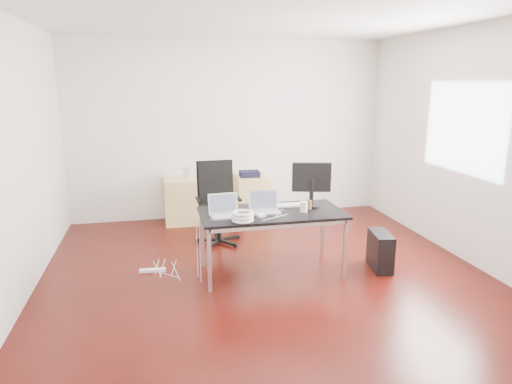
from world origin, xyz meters
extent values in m
plane|color=#320805|center=(0.00, 0.00, 0.00)|extent=(5.00, 5.00, 0.00)
plane|color=silver|center=(0.00, 0.00, 2.80)|extent=(5.00, 5.00, 0.00)
plane|color=silver|center=(0.00, 2.50, 1.40)|extent=(5.00, 0.00, 5.00)
plane|color=silver|center=(0.00, -2.50, 1.40)|extent=(5.00, 0.00, 5.00)
plane|color=silver|center=(-2.50, 0.00, 1.40)|extent=(0.00, 5.00, 5.00)
plane|color=silver|center=(2.50, 0.00, 1.40)|extent=(0.00, 5.00, 5.00)
plane|color=white|center=(2.48, 0.20, 1.60)|extent=(0.00, 1.50, 1.50)
cube|color=black|center=(0.08, 0.09, 0.71)|extent=(1.60, 0.80, 0.03)
cube|color=silver|center=(-0.67, -0.26, 0.35)|extent=(0.04, 0.04, 0.70)
cube|color=silver|center=(-0.67, 0.44, 0.35)|extent=(0.04, 0.04, 0.70)
cube|color=silver|center=(0.83, -0.26, 0.35)|extent=(0.04, 0.04, 0.70)
cube|color=silver|center=(0.83, 0.44, 0.35)|extent=(0.04, 0.04, 0.70)
cylinder|color=black|center=(-0.37, 1.19, 0.23)|extent=(0.06, 0.06, 0.47)
cube|color=black|center=(-0.37, 1.19, 0.50)|extent=(0.50, 0.48, 0.06)
cube|color=black|center=(-0.38, 1.41, 0.81)|extent=(0.46, 0.11, 0.55)
cube|color=tan|center=(-0.82, 2.23, 0.35)|extent=(0.50, 0.50, 0.70)
cube|color=tan|center=(0.30, 2.23, 0.35)|extent=(0.50, 0.50, 0.70)
cube|color=black|center=(1.35, -0.08, 0.22)|extent=(0.27, 0.48, 0.44)
cylinder|color=black|center=(-0.01, 1.88, 0.14)|extent=(0.26, 0.26, 0.28)
cube|color=white|center=(-1.27, 0.39, 0.02)|extent=(0.30, 0.08, 0.04)
cube|color=silver|center=(-0.46, -0.01, 0.74)|extent=(0.35, 0.26, 0.01)
cube|color=silver|center=(-0.47, 0.10, 0.85)|extent=(0.33, 0.08, 0.22)
cube|color=#475166|center=(-0.47, 0.10, 0.85)|extent=(0.29, 0.06, 0.18)
cube|color=silver|center=(-0.01, 0.06, 0.74)|extent=(0.35, 0.26, 0.01)
cube|color=silver|center=(0.00, 0.17, 0.85)|extent=(0.33, 0.08, 0.22)
cube|color=#475166|center=(0.00, 0.16, 0.85)|extent=(0.29, 0.06, 0.18)
cylinder|color=black|center=(0.59, 0.22, 0.74)|extent=(0.26, 0.26, 0.02)
cylinder|color=black|center=(0.59, 0.22, 0.90)|extent=(0.05, 0.05, 0.30)
cube|color=black|center=(0.59, 0.24, 1.07)|extent=(0.45, 0.16, 0.34)
cube|color=#475166|center=(0.59, 0.27, 1.07)|extent=(0.38, 0.10, 0.29)
cube|color=white|center=(0.28, 0.27, 0.74)|extent=(0.44, 0.15, 0.02)
cylinder|color=white|center=(0.42, 0.00, 0.79)|extent=(0.09, 0.09, 0.12)
cylinder|color=brown|center=(0.52, 0.11, 0.78)|extent=(0.09, 0.09, 0.10)
torus|color=white|center=(-0.31, -0.20, 0.75)|extent=(0.24, 0.24, 0.04)
torus|color=white|center=(-0.31, -0.20, 0.78)|extent=(0.23, 0.23, 0.04)
torus|color=white|center=(-0.31, -0.20, 0.82)|extent=(0.22, 0.22, 0.04)
cube|color=white|center=(-0.08, -0.08, 0.74)|extent=(0.09, 0.09, 0.03)
cube|color=#9E9E9E|center=(-0.72, 2.20, 0.79)|extent=(0.10, 0.09, 0.18)
cube|color=black|center=(0.25, 2.15, 0.74)|extent=(0.31, 0.25, 0.09)
camera|label=1|loc=(-1.16, -4.67, 2.16)|focal=32.00mm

